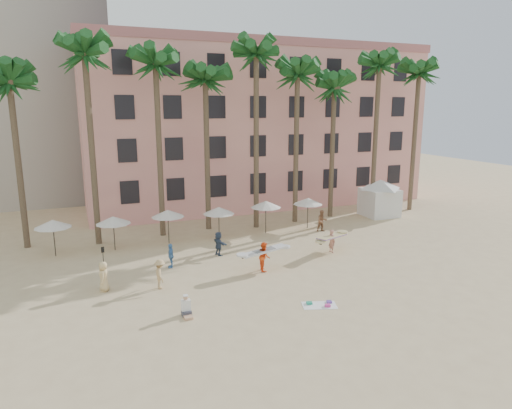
{
  "coord_description": "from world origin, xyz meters",
  "views": [
    {
      "loc": [
        -11.38,
        -21.03,
        10.35
      ],
      "look_at": [
        -0.45,
        6.0,
        4.0
      ],
      "focal_mm": 32.0,
      "sensor_mm": 36.0,
      "label": 1
    }
  ],
  "objects": [
    {
      "name": "beachgoers",
      "position": [
        -3.05,
        7.21,
        0.87
      ],
      "size": [
        18.67,
        8.12,
        1.82
      ],
      "color": "#D9B77A",
      "rests_on": "ground"
    },
    {
      "name": "carrier_yellow",
      "position": [
        5.42,
        6.01,
        0.97
      ],
      "size": [
        3.14,
        2.23,
        1.69
      ],
      "color": "tan",
      "rests_on": "ground"
    },
    {
      "name": "beach_towel",
      "position": [
        0.18,
        -1.5,
        0.03
      ],
      "size": [
        2.02,
        1.51,
        0.14
      ],
      "color": "white",
      "rests_on": "ground"
    },
    {
      "name": "cabana",
      "position": [
        15.46,
        13.95,
        2.07
      ],
      "size": [
        4.66,
        4.66,
        3.5
      ],
      "color": "silver",
      "rests_on": "ground"
    },
    {
      "name": "seated_man",
      "position": [
        -6.67,
        -0.04,
        0.37
      ],
      "size": [
        0.47,
        0.82,
        1.06
      ],
      "color": "#3F3F4C",
      "rests_on": "ground"
    },
    {
      "name": "palm_row",
      "position": [
        0.51,
        15.0,
        12.97
      ],
      "size": [
        44.4,
        5.4,
        16.3
      ],
      "color": "brown",
      "rests_on": "ground"
    },
    {
      "name": "carrier_white",
      "position": [
        -0.52,
        4.44,
        1.0
      ],
      "size": [
        3.27,
        1.27,
        1.87
      ],
      "color": "#FB521A",
      "rests_on": "ground"
    },
    {
      "name": "paddle",
      "position": [
        -10.16,
        6.09,
        1.41
      ],
      "size": [
        0.18,
        0.04,
        2.23
      ],
      "color": "black",
      "rests_on": "ground"
    },
    {
      "name": "pink_hotel",
      "position": [
        7.0,
        26.0,
        8.0
      ],
      "size": [
        35.0,
        14.0,
        16.0
      ],
      "primitive_type": "cube",
      "color": "#F9A698",
      "rests_on": "ground"
    },
    {
      "name": "ground",
      "position": [
        0.0,
        0.0,
        0.0
      ],
      "size": [
        120.0,
        120.0,
        0.0
      ],
      "primitive_type": "plane",
      "color": "#D1B789",
      "rests_on": "ground"
    },
    {
      "name": "umbrella_row",
      "position": [
        -3.0,
        12.5,
        2.33
      ],
      "size": [
        22.5,
        2.7,
        2.73
      ],
      "color": "#332B23",
      "rests_on": "ground"
    }
  ]
}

